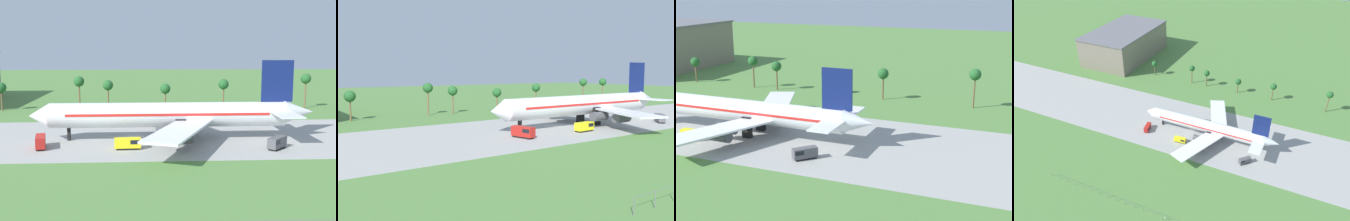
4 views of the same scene
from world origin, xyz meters
The scene contains 7 objects.
ground_plane centered at (0.00, 0.00, 0.00)m, with size 600.00×600.00×0.00m, color #517F3D.
taxiway_strip centered at (0.00, 0.00, 0.01)m, with size 320.00×44.00×0.02m.
jet_airliner centered at (9.47, -2.44, 5.82)m, with size 67.13×54.61×18.63m.
baggage_tug centered at (-1.19, -11.91, 1.33)m, with size 5.70×2.27×2.47m.
fuel_truck centered at (30.51, -13.57, 1.40)m, with size 5.19×5.37×2.61m.
catering_van centered at (-20.16, -10.12, 1.47)m, with size 3.19×6.27×2.75m.
palm_tree_row centered at (13.78, 45.25, 8.81)m, with size 123.20×3.60×12.36m.
Camera 2 is at (-74.27, -79.13, 15.81)m, focal length 40.00 mm.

